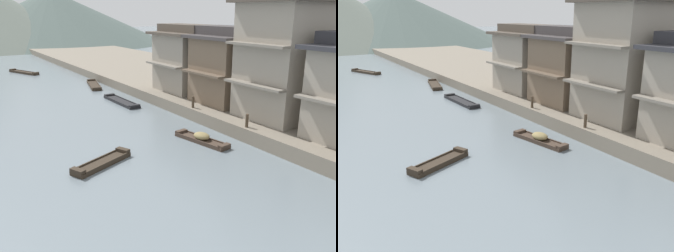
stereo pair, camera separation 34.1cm
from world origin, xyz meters
TOP-DOWN VIEW (x-y plane):
  - riverbank_right at (15.19, 30.00)m, footprint 18.00×110.00m
  - boat_moored_nearest at (3.91, 15.79)m, footprint 1.64×4.28m
  - boat_moored_second at (4.05, 28.53)m, footprint 1.24×5.68m
  - boat_moored_third at (4.80, 37.57)m, footprint 2.38×5.69m
  - boat_moored_far at (-3.07, 15.63)m, footprint 3.93×2.48m
  - boat_midriver_drifting at (-0.12, 51.64)m, footprint 3.09×5.63m
  - house_waterfront_tall at (9.90, 15.03)m, footprint 5.45×5.93m
  - house_waterfront_narrow at (9.97, 20.62)m, footprint 5.59×5.72m
  - house_waterfront_far at (9.81, 26.49)m, footprint 5.26×6.16m
  - mooring_post_dock_mid at (6.54, 14.45)m, footprint 0.20×0.20m
  - mooring_post_dock_far at (6.54, 20.49)m, footprint 0.20×0.20m
  - hill_far_west at (18.50, 104.72)m, footprint 62.85×62.85m

SIDE VIEW (x-z plane):
  - boat_moored_second at x=4.05m, z-range -0.06..0.30m
  - boat_moored_third at x=4.80m, z-range -0.07..0.32m
  - boat_midriver_drifting at x=-0.12m, z-range -0.07..0.33m
  - boat_moored_far at x=-3.07m, z-range -0.07..0.35m
  - boat_moored_nearest at x=3.91m, z-range -0.10..0.55m
  - riverbank_right at x=15.19m, z-range 0.00..0.95m
  - mooring_post_dock_mid at x=6.54m, z-range 0.95..1.83m
  - mooring_post_dock_far at x=6.54m, z-range 0.95..1.85m
  - house_waterfront_far at x=9.81m, z-range 0.89..7.03m
  - house_waterfront_narrow at x=9.97m, z-range 0.89..7.03m
  - house_waterfront_tall at x=9.90m, z-range 0.89..9.63m
  - hill_far_west at x=18.50m, z-range 0.00..14.02m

